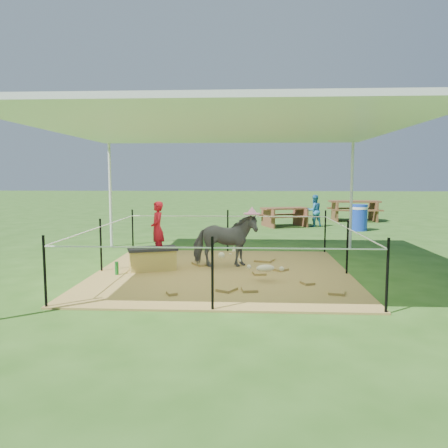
{
  "coord_description": "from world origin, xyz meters",
  "views": [
    {
      "loc": [
        0.45,
        -7.84,
        1.78
      ],
      "look_at": [
        0.0,
        0.6,
        0.85
      ],
      "focal_mm": 35.0,
      "sensor_mm": 36.0,
      "label": 1
    }
  ],
  "objects_px": {
    "foal": "(265,267)",
    "distant_person": "(314,211)",
    "green_bottle": "(117,268)",
    "picnic_table_near": "(284,217)",
    "picnic_table_far": "(354,211)",
    "woman": "(157,223)",
    "straw_bale": "(153,260)",
    "pony": "(225,241)",
    "trash_barrel": "(359,218)"
  },
  "relations": [
    {
      "from": "pony",
      "to": "distant_person",
      "type": "relative_size",
      "value": 1.08
    },
    {
      "from": "woman",
      "to": "picnic_table_far",
      "type": "height_order",
      "value": "woman"
    },
    {
      "from": "trash_barrel",
      "to": "picnic_table_far",
      "type": "xyz_separation_m",
      "value": [
        0.61,
        3.2,
        -0.02
      ]
    },
    {
      "from": "pony",
      "to": "woman",
      "type": "bearing_deg",
      "value": 98.25
    },
    {
      "from": "picnic_table_far",
      "to": "distant_person",
      "type": "distance_m",
      "value": 2.88
    },
    {
      "from": "woman",
      "to": "green_bottle",
      "type": "distance_m",
      "value": 1.1
    },
    {
      "from": "woman",
      "to": "distant_person",
      "type": "relative_size",
      "value": 0.9
    },
    {
      "from": "pony",
      "to": "distant_person",
      "type": "bearing_deg",
      "value": -27.47
    },
    {
      "from": "foal",
      "to": "distant_person",
      "type": "height_order",
      "value": "distant_person"
    },
    {
      "from": "pony",
      "to": "trash_barrel",
      "type": "height_order",
      "value": "pony"
    },
    {
      "from": "green_bottle",
      "to": "distant_person",
      "type": "relative_size",
      "value": 0.21
    },
    {
      "from": "woman",
      "to": "green_bottle",
      "type": "height_order",
      "value": "woman"
    },
    {
      "from": "green_bottle",
      "to": "foal",
      "type": "distance_m",
      "value": 2.65
    },
    {
      "from": "foal",
      "to": "woman",
      "type": "bearing_deg",
      "value": 143.57
    },
    {
      "from": "green_bottle",
      "to": "picnic_table_far",
      "type": "height_order",
      "value": "picnic_table_far"
    },
    {
      "from": "woman",
      "to": "straw_bale",
      "type": "bearing_deg",
      "value": -108.89
    },
    {
      "from": "green_bottle",
      "to": "picnic_table_far",
      "type": "xyz_separation_m",
      "value": [
        6.58,
        10.11,
        0.26
      ]
    },
    {
      "from": "straw_bale",
      "to": "picnic_table_near",
      "type": "bearing_deg",
      "value": 67.69
    },
    {
      "from": "picnic_table_near",
      "to": "distant_person",
      "type": "bearing_deg",
      "value": -21.42
    },
    {
      "from": "green_bottle",
      "to": "foal",
      "type": "relative_size",
      "value": 0.27
    },
    {
      "from": "straw_bale",
      "to": "picnic_table_near",
      "type": "distance_m",
      "value": 8.14
    },
    {
      "from": "picnic_table_near",
      "to": "picnic_table_far",
      "type": "xyz_separation_m",
      "value": [
        2.94,
        2.14,
        0.07
      ]
    },
    {
      "from": "woman",
      "to": "foal",
      "type": "distance_m",
      "value": 2.22
    },
    {
      "from": "woman",
      "to": "picnic_table_far",
      "type": "distance_m",
      "value": 11.35
    },
    {
      "from": "green_bottle",
      "to": "straw_bale",
      "type": "bearing_deg",
      "value": 39.29
    },
    {
      "from": "foal",
      "to": "distant_person",
      "type": "relative_size",
      "value": 0.78
    },
    {
      "from": "foal",
      "to": "trash_barrel",
      "type": "bearing_deg",
      "value": 50.41
    },
    {
      "from": "straw_bale",
      "to": "distant_person",
      "type": "distance_m",
      "value": 8.57
    },
    {
      "from": "straw_bale",
      "to": "trash_barrel",
      "type": "distance_m",
      "value": 8.44
    },
    {
      "from": "green_bottle",
      "to": "foal",
      "type": "xyz_separation_m",
      "value": [
        2.63,
        -0.33,
        0.13
      ]
    },
    {
      "from": "foal",
      "to": "picnic_table_near",
      "type": "relative_size",
      "value": 0.54
    },
    {
      "from": "trash_barrel",
      "to": "picnic_table_far",
      "type": "bearing_deg",
      "value": 79.14
    },
    {
      "from": "straw_bale",
      "to": "trash_barrel",
      "type": "height_order",
      "value": "trash_barrel"
    },
    {
      "from": "woman",
      "to": "trash_barrel",
      "type": "bearing_deg",
      "value": 121.65
    },
    {
      "from": "picnic_table_far",
      "to": "woman",
      "type": "bearing_deg",
      "value": -119.88
    },
    {
      "from": "picnic_table_near",
      "to": "straw_bale",
      "type": "bearing_deg",
      "value": -132.39
    },
    {
      "from": "foal",
      "to": "picnic_table_near",
      "type": "distance_m",
      "value": 8.37
    },
    {
      "from": "distant_person",
      "to": "picnic_table_far",
      "type": "bearing_deg",
      "value": -151.74
    },
    {
      "from": "woman",
      "to": "trash_barrel",
      "type": "xyz_separation_m",
      "value": [
        5.32,
        6.46,
        -0.48
      ]
    },
    {
      "from": "green_bottle",
      "to": "picnic_table_near",
      "type": "height_order",
      "value": "picnic_table_near"
    },
    {
      "from": "pony",
      "to": "picnic_table_far",
      "type": "relative_size",
      "value": 0.63
    },
    {
      "from": "green_bottle",
      "to": "picnic_table_near",
      "type": "distance_m",
      "value": 8.77
    },
    {
      "from": "straw_bale",
      "to": "woman",
      "type": "height_order",
      "value": "woman"
    },
    {
      "from": "trash_barrel",
      "to": "picnic_table_far",
      "type": "height_order",
      "value": "trash_barrel"
    },
    {
      "from": "pony",
      "to": "picnic_table_far",
      "type": "distance_m",
      "value": 10.45
    },
    {
      "from": "picnic_table_near",
      "to": "picnic_table_far",
      "type": "height_order",
      "value": "picnic_table_far"
    },
    {
      "from": "pony",
      "to": "picnic_table_near",
      "type": "height_order",
      "value": "pony"
    },
    {
      "from": "distant_person",
      "to": "picnic_table_near",
      "type": "bearing_deg",
      "value": -21.7
    },
    {
      "from": "pony",
      "to": "picnic_table_near",
      "type": "distance_m",
      "value": 7.42
    },
    {
      "from": "picnic_table_near",
      "to": "distant_person",
      "type": "height_order",
      "value": "distant_person"
    }
  ]
}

